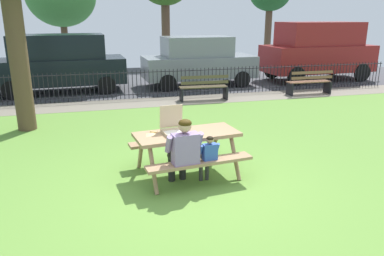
# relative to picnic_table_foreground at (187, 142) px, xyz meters

# --- Properties ---
(ground) EXTENTS (28.00, 11.21, 0.02)m
(ground) POSITION_rel_picnic_table_foreground_xyz_m (-0.04, 0.98, -0.61)
(ground) COLOR #64943B
(cobblestone_walkway) EXTENTS (28.00, 1.40, 0.01)m
(cobblestone_walkway) POSITION_rel_picnic_table_foreground_xyz_m (-0.04, 5.88, -0.60)
(cobblestone_walkway) COLOR gray
(street_asphalt) EXTENTS (28.00, 7.86, 0.01)m
(street_asphalt) POSITION_rel_picnic_table_foreground_xyz_m (-0.04, 10.51, -0.60)
(street_asphalt) COLOR #424247
(picnic_table_foreground) EXTENTS (1.96, 1.68, 0.79)m
(picnic_table_foreground) POSITION_rel_picnic_table_foreground_xyz_m (0.00, 0.00, 0.00)
(picnic_table_foreground) COLOR #A47E5B
(picnic_table_foreground) RESTS_ON ground
(pizza_box_open) EXTENTS (0.45, 0.49, 0.47)m
(pizza_box_open) POSITION_rel_picnic_table_foreground_xyz_m (-0.22, 0.08, 0.28)
(pizza_box_open) COLOR tan
(pizza_box_open) RESTS_ON picnic_table_foreground
(pizza_slice_on_table) EXTENTS (0.25, 0.27, 0.02)m
(pizza_slice_on_table) POSITION_rel_picnic_table_foreground_xyz_m (-0.61, 0.09, 0.18)
(pizza_slice_on_table) COLOR #F9D578
(pizza_slice_on_table) RESTS_ON picnic_table_foreground
(adult_at_table) EXTENTS (0.63, 0.62, 1.19)m
(adult_at_table) POSITION_rel_picnic_table_foreground_xyz_m (-0.19, -0.53, 0.06)
(adult_at_table) COLOR black
(adult_at_table) RESTS_ON ground
(child_at_table) EXTENTS (0.36, 0.35, 0.86)m
(child_at_table) POSITION_rel_picnic_table_foreground_xyz_m (0.23, -0.50, -0.08)
(child_at_table) COLOR #333333
(child_at_table) RESTS_ON ground
(iron_fence_streetside) EXTENTS (19.45, 0.03, 0.97)m
(iron_fence_streetside) POSITION_rel_picnic_table_foreground_xyz_m (-0.04, 6.58, -0.10)
(iron_fence_streetside) COLOR black
(iron_fence_streetside) RESTS_ON ground
(park_bench_center) EXTENTS (1.61, 0.52, 0.85)m
(park_bench_center) POSITION_rel_picnic_table_foreground_xyz_m (2.01, 5.74, -0.18)
(park_bench_center) COLOR brown
(park_bench_center) RESTS_ON ground
(park_bench_right) EXTENTS (1.60, 0.47, 0.85)m
(park_bench_right) POSITION_rel_picnic_table_foreground_xyz_m (5.96, 5.74, -0.18)
(park_bench_right) COLOR brown
(park_bench_right) RESTS_ON ground
(parked_car_left) EXTENTS (4.67, 2.11, 2.08)m
(parked_car_left) POSITION_rel_picnic_table_foreground_xyz_m (-2.67, 8.41, 0.50)
(parked_car_left) COLOR black
(parked_car_left) RESTS_ON ground
(parked_car_center) EXTENTS (4.46, 2.05, 1.94)m
(parked_car_center) POSITION_rel_picnic_table_foreground_xyz_m (2.57, 8.41, 0.41)
(parked_car_center) COLOR gray
(parked_car_center) RESTS_ON ground
(parked_car_right) EXTENTS (4.79, 2.27, 2.46)m
(parked_car_right) POSITION_rel_picnic_table_foreground_xyz_m (7.91, 8.41, 0.71)
(parked_car_right) COLOR maroon
(parked_car_right) RESTS_ON ground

